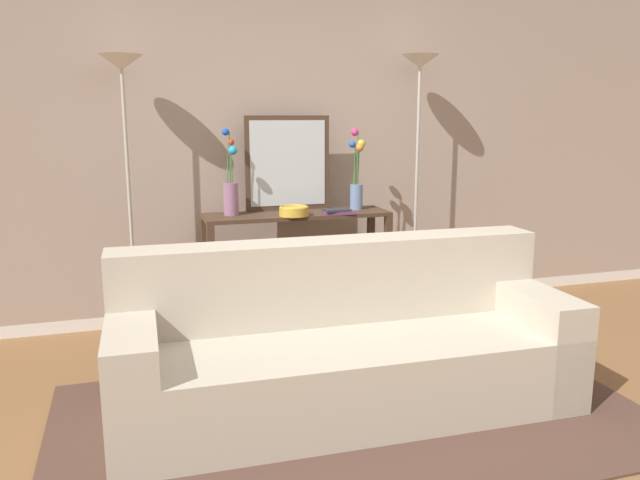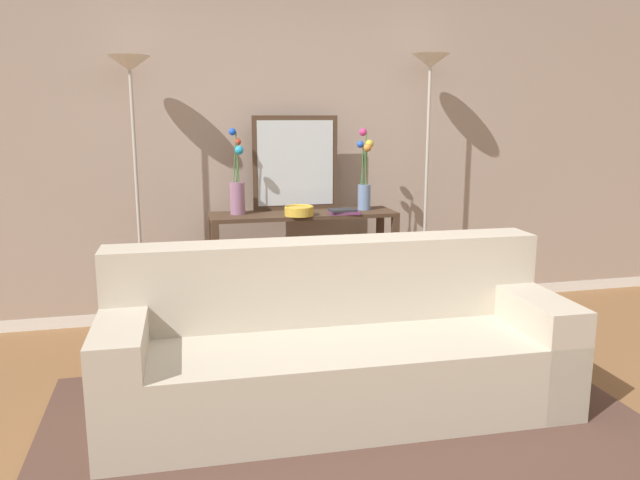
# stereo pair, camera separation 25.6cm
# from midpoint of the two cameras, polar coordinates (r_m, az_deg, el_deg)

# --- Properties ---
(ground_plane) EXTENTS (16.00, 16.00, 0.02)m
(ground_plane) POSITION_cam_midpoint_polar(r_m,az_deg,el_deg) (3.11, 8.10, -19.13)
(ground_plane) COLOR brown
(back_wall) EXTENTS (12.00, 0.15, 2.79)m
(back_wall) POSITION_cam_midpoint_polar(r_m,az_deg,el_deg) (4.89, -1.44, 9.41)
(back_wall) COLOR white
(back_wall) RESTS_ON ground
(area_rug) EXTENTS (3.06, 1.72, 0.01)m
(area_rug) POSITION_cam_midpoint_polar(r_m,az_deg,el_deg) (3.39, 4.43, -15.96)
(area_rug) COLOR #51382D
(area_rug) RESTS_ON ground
(couch) EXTENTS (2.44, 0.90, 0.88)m
(couch) POSITION_cam_midpoint_polar(r_m,az_deg,el_deg) (3.40, 3.69, -10.09)
(couch) COLOR #BCB29E
(couch) RESTS_ON ground
(console_table) EXTENTS (1.35, 0.39, 0.86)m
(console_table) POSITION_cam_midpoint_polar(r_m,az_deg,el_deg) (4.61, 0.07, -0.74)
(console_table) COLOR #473323
(console_table) RESTS_ON ground
(floor_lamp_left) EXTENTS (0.28, 0.28, 1.94)m
(floor_lamp_left) POSITION_cam_midpoint_polar(r_m,az_deg,el_deg) (4.43, -15.12, 10.55)
(floor_lamp_left) COLOR #B7B2A8
(floor_lamp_left) RESTS_ON ground
(floor_lamp_right) EXTENTS (0.28, 0.28, 2.00)m
(floor_lamp_right) POSITION_cam_midpoint_polar(r_m,az_deg,el_deg) (4.87, 11.41, 11.29)
(floor_lamp_right) COLOR #B7B2A8
(floor_lamp_right) RESTS_ON ground
(wall_mirror) EXTENTS (0.64, 0.02, 0.70)m
(wall_mirror) POSITION_cam_midpoint_polar(r_m,az_deg,el_deg) (4.67, -0.68, 7.03)
(wall_mirror) COLOR #473323
(wall_mirror) RESTS_ON console_table
(vase_tall_flowers) EXTENTS (0.11, 0.12, 0.61)m
(vase_tall_flowers) POSITION_cam_midpoint_polar(r_m,az_deg,el_deg) (4.49, -5.94, 4.63)
(vase_tall_flowers) COLOR gray
(vase_tall_flowers) RESTS_ON console_table
(vase_short_flowers) EXTENTS (0.12, 0.12, 0.60)m
(vase_short_flowers) POSITION_cam_midpoint_polar(r_m,az_deg,el_deg) (4.69, 5.66, 5.43)
(vase_short_flowers) COLOR #6B84AD
(vase_short_flowers) RESTS_ON console_table
(fruit_bowl) EXTENTS (0.21, 0.21, 0.07)m
(fruit_bowl) POSITION_cam_midpoint_polar(r_m,az_deg,el_deg) (4.42, -0.25, 2.68)
(fruit_bowl) COLOR gold
(fruit_bowl) RESTS_ON console_table
(book_stack) EXTENTS (0.23, 0.16, 0.04)m
(book_stack) POSITION_cam_midpoint_polar(r_m,az_deg,el_deg) (4.50, 3.79, 2.60)
(book_stack) COLOR #6B3360
(book_stack) RESTS_ON console_table
(book_row_under_console) EXTENTS (0.50, 0.18, 0.12)m
(book_row_under_console) POSITION_cam_midpoint_polar(r_m,az_deg,el_deg) (4.69, -3.57, -7.36)
(book_row_under_console) COLOR #2D2D33
(book_row_under_console) RESTS_ON ground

